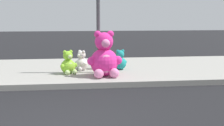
{
  "coord_description": "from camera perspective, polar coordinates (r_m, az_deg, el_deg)",
  "views": [
    {
      "loc": [
        0.31,
        -4.55,
        1.85
      ],
      "look_at": [
        1.3,
        3.6,
        0.55
      ],
      "focal_mm": 49.43,
      "sensor_mm": 36.0,
      "label": 1
    }
  ],
  "objects": [
    {
      "name": "plush_yellow",
      "position": [
        9.66,
        -2.06,
        0.41
      ],
      "size": [
        0.43,
        0.5,
        0.64
      ],
      "color": "yellow",
      "rests_on": "sidewalk"
    },
    {
      "name": "sidewalk",
      "position": [
        9.91,
        -8.62,
        -1.41
      ],
      "size": [
        28.0,
        4.4,
        0.15
      ],
      "primitive_type": "cube",
      "color": "#9E9B93",
      "rests_on": "ground_plane"
    },
    {
      "name": "plush_white",
      "position": [
        9.5,
        -5.7,
        0.16
      ],
      "size": [
        0.44,
        0.44,
        0.62
      ],
      "color": "white",
      "rests_on": "sidewalk"
    },
    {
      "name": "plush_lime",
      "position": [
        8.94,
        -8.07,
        -0.26
      ],
      "size": [
        0.48,
        0.49,
        0.69
      ],
      "color": "#8CD133",
      "rests_on": "sidewalk"
    },
    {
      "name": "plush_teal",
      "position": [
        9.59,
        1.48,
        0.3
      ],
      "size": [
        0.47,
        0.44,
        0.62
      ],
      "color": "teal",
      "rests_on": "sidewalk"
    },
    {
      "name": "plush_pink_large",
      "position": [
        8.48,
        -1.42,
        0.89
      ],
      "size": [
        0.97,
        0.87,
        1.26
      ],
      "color": "#F22D93",
      "rests_on": "sidewalk"
    },
    {
      "name": "sign_pole",
      "position": [
        8.97,
        -2.57,
        8.98
      ],
      "size": [
        0.56,
        0.11,
        3.2
      ],
      "color": "#4C4C51",
      "rests_on": "sidewalk"
    }
  ]
}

